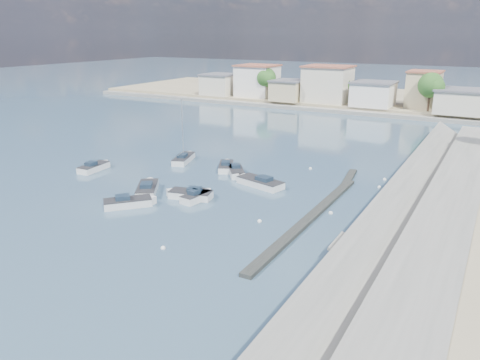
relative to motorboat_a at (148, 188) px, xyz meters
The scene contains 17 objects.
ground 33.50m from the motorboat_a, 69.10° to the left, with size 400.00×400.00×0.00m, color #2B4556.
seawall_walkway 30.76m from the motorboat_a, ahead, with size 5.00×90.00×1.80m, color slate.
breakwater 19.27m from the motorboat_a, 11.92° to the left, with size 2.00×31.02×0.35m.
far_shore_land 84.15m from the motorboat_a, 81.83° to the left, with size 160.00×40.00×1.40m, color gray.
far_shore_quay 63.43m from the motorboat_a, 79.14° to the left, with size 160.00×2.50×0.80m, color slate.
far_town 72.03m from the motorboat_a, 71.62° to the left, with size 113.01×12.80×8.35m.
shore_trees 63.05m from the motorboat_a, 71.14° to the left, with size 74.56×38.32×7.92m.
motorboat_a is the anchor object (origin of this frame).
motorboat_b 6.51m from the motorboat_a, ahead, with size 1.98×4.24×1.48m.
motorboat_c 12.77m from the motorboat_a, 39.37° to the left, with size 6.45×3.59×1.48m.
motorboat_d 5.28m from the motorboat_a, ahead, with size 5.26×2.89×1.48m.
motorboat_e 12.07m from the motorboat_a, 164.03° to the left, with size 2.13×5.02×1.48m.
motorboat_f 12.40m from the motorboat_a, 75.56° to the left, with size 3.49×4.69×1.48m.
motorboat_g 11.76m from the motorboat_a, 61.55° to the left, with size 3.96×4.50×1.48m.
motorboat_h 4.70m from the motorboat_a, 71.94° to the right, with size 4.63×4.80×1.48m.
sailboat 13.16m from the motorboat_a, 107.81° to the left, with size 3.38×5.87×9.00m.
mooring_buoys 18.50m from the motorboat_a, 21.51° to the left, with size 12.21×28.70×0.41m.
Camera 1 is at (21.59, -29.59, 17.23)m, focal length 35.00 mm.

